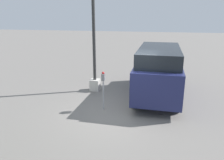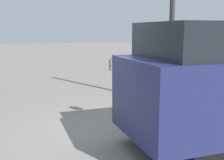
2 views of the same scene
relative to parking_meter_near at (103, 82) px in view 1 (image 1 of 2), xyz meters
The scene contains 4 objects.
ground_plane 1.32m from the parking_meter_near, 97.94° to the right, with size 80.00×80.00×0.00m, color slate.
parking_meter_near is the anchor object (origin of this frame).
lamp_post 2.35m from the parking_meter_near, 24.80° to the left, with size 0.44×0.44×5.53m.
parked_van 2.80m from the parking_meter_near, 46.16° to the right, with size 4.87×1.92×2.23m.
Camera 1 is at (-7.54, -1.32, 3.59)m, focal length 35.00 mm.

